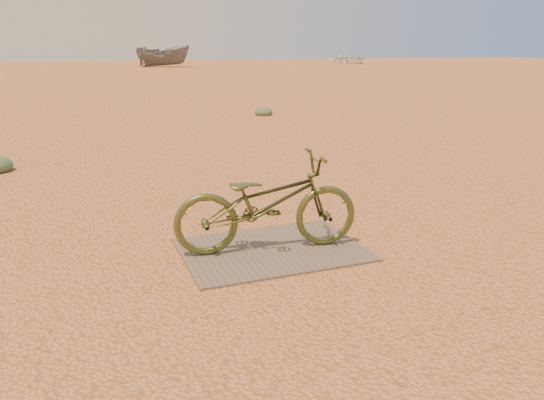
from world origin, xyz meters
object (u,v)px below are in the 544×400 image
object	(u,v)px
boat_mid_right	(163,56)
boat_far_right	(350,58)
plywood_board	(272,250)
bicycle	(267,203)

from	to	relation	value
boat_mid_right	boat_far_right	world-z (taller)	boat_mid_right
plywood_board	boat_mid_right	size ratio (longest dim) A/B	0.37
plywood_board	boat_far_right	distance (m)	51.67
bicycle	boat_mid_right	size ratio (longest dim) A/B	0.37
plywood_board	bicycle	distance (m)	0.46
boat_far_right	bicycle	bearing A→B (deg)	-121.83
plywood_board	boat_mid_right	world-z (taller)	boat_mid_right
plywood_board	bicycle	size ratio (longest dim) A/B	0.98
bicycle	boat_far_right	size ratio (longest dim) A/B	0.35
boat_far_right	plywood_board	bearing A→B (deg)	-121.78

